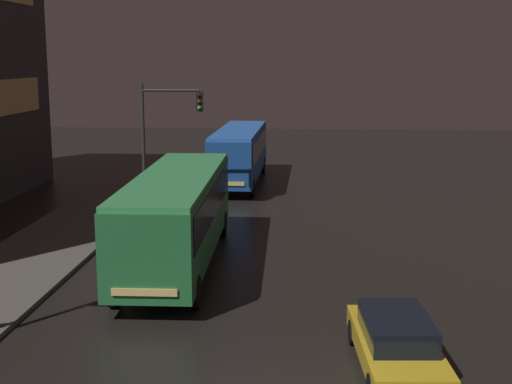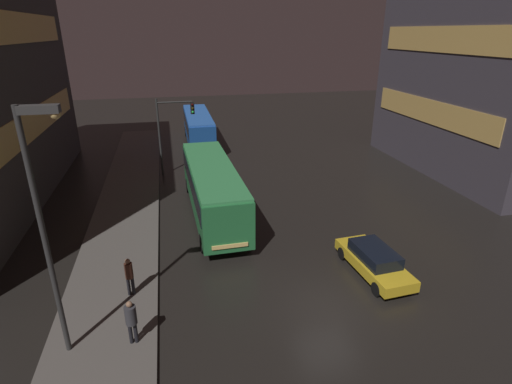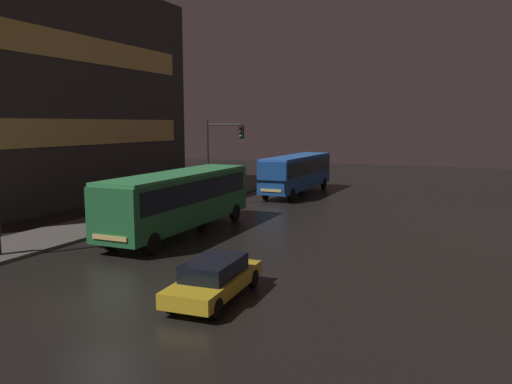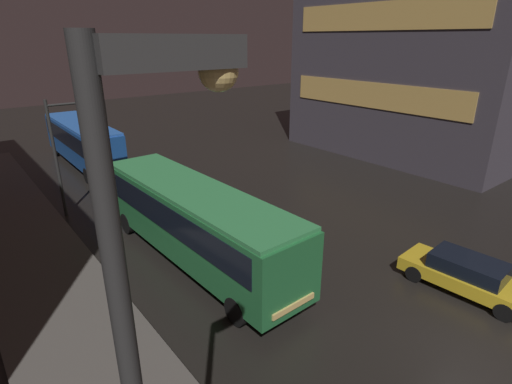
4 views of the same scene
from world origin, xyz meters
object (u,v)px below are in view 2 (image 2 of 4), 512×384
object	(u,v)px
bus_near	(212,185)
street_lamp_sidewalk	(45,205)
bus_far	(198,126)
pedestrian_mid	(131,318)
car_taxi	(374,260)
traffic_light_main	(171,124)
pedestrian_near	(129,274)

from	to	relation	value
bus_near	street_lamp_sidewalk	distance (m)	12.73
bus_far	pedestrian_mid	distance (m)	27.86
car_taxi	traffic_light_main	world-z (taller)	traffic_light_main
car_taxi	street_lamp_sidewalk	bearing A→B (deg)	5.91
car_taxi	bus_near	bearing A→B (deg)	-54.87
pedestrian_near	street_lamp_sidewalk	size ratio (longest dim) A/B	0.20
bus_near	pedestrian_near	xyz separation A→B (m)	(-4.48, -7.57, -0.83)
bus_near	traffic_light_main	bearing A→B (deg)	-77.30
bus_far	pedestrian_mid	size ratio (longest dim) A/B	6.11
traffic_light_main	street_lamp_sidewalk	distance (m)	19.29
pedestrian_mid	bus_far	bearing A→B (deg)	132.88
pedestrian_near	traffic_light_main	bearing A→B (deg)	105.11
bus_far	car_taxi	xyz separation A→B (m)	(6.07, -25.00, -1.27)
bus_near	street_lamp_sidewalk	size ratio (longest dim) A/B	1.32
pedestrian_near	street_lamp_sidewalk	world-z (taller)	street_lamp_sidewalk
bus_far	traffic_light_main	size ratio (longest dim) A/B	1.82
bus_far	pedestrian_near	world-z (taller)	bus_far
car_taxi	pedestrian_near	xyz separation A→B (m)	(-11.12, 0.57, 0.48)
pedestrian_near	pedestrian_mid	xyz separation A→B (m)	(0.27, -3.00, 0.06)
car_taxi	traffic_light_main	size ratio (longest dim) A/B	0.77
pedestrian_mid	traffic_light_main	bearing A→B (deg)	136.41
bus_near	car_taxi	size ratio (longest dim) A/B	2.48
street_lamp_sidewalk	bus_far	bearing A→B (deg)	75.94
traffic_light_main	street_lamp_sidewalk	xyz separation A→B (m)	(-4.16, -18.76, 1.73)
pedestrian_near	traffic_light_main	xyz separation A→B (m)	(2.38, 15.92, 2.89)
bus_far	pedestrian_mid	xyz separation A→B (m)	(-4.78, -27.44, -0.73)
street_lamp_sidewalk	car_taxi	bearing A→B (deg)	9.99
traffic_light_main	car_taxi	bearing A→B (deg)	-62.07
bus_far	traffic_light_main	bearing A→B (deg)	73.04
bus_far	car_taxi	size ratio (longest dim) A/B	2.37
pedestrian_mid	traffic_light_main	distance (m)	19.25
bus_far	traffic_light_main	world-z (taller)	traffic_light_main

